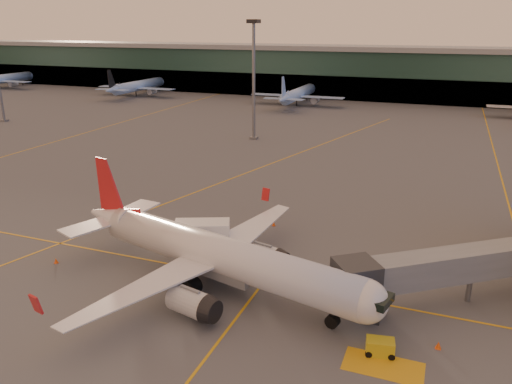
% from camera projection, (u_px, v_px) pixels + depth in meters
% --- Properties ---
extents(ground, '(600.00, 600.00, 0.00)m').
position_uv_depth(ground, '(197.00, 296.00, 47.50)').
color(ground, '#4C4F54').
rests_on(ground, ground).
extents(taxi_markings, '(100.12, 173.00, 0.01)m').
position_uv_depth(taxi_markings, '(276.00, 169.00, 89.31)').
color(taxi_markings, gold).
rests_on(taxi_markings, ground).
extents(terminal, '(400.00, 20.00, 17.60)m').
position_uv_depth(terminal, '(389.00, 73.00, 169.99)').
color(terminal, '#19382D').
rests_on(terminal, ground).
extents(mast_west_near, '(2.40, 2.40, 25.60)m').
position_uv_depth(mast_west_near, '(254.00, 72.00, 107.91)').
color(mast_west_near, slate).
rests_on(mast_west_near, ground).
extents(distant_aircraft_row, '(225.00, 34.00, 13.00)m').
position_uv_depth(distant_aircraft_row, '(217.00, 100.00, 170.16)').
color(distant_aircraft_row, '#96BDFB').
rests_on(distant_aircraft_row, ground).
extents(main_airplane, '(35.31, 32.15, 10.78)m').
position_uv_depth(main_airplane, '(214.00, 254.00, 48.18)').
color(main_airplane, white).
rests_on(main_airplane, ground).
extents(jet_bridge, '(23.95, 18.95, 5.50)m').
position_uv_depth(jet_bridge, '(485.00, 263.00, 45.97)').
color(jet_bridge, slate).
rests_on(jet_bridge, ground).
extents(catering_truck, '(6.39, 4.63, 4.56)m').
position_uv_depth(catering_truck, '(203.00, 239.00, 53.93)').
color(catering_truck, red).
rests_on(catering_truck, ground).
extents(gpu_cart, '(2.42, 1.70, 1.30)m').
position_uv_depth(gpu_cart, '(380.00, 347.00, 38.99)').
color(gpu_cart, gold).
rests_on(gpu_cart, ground).
extents(cone_nose, '(0.49, 0.49, 0.63)m').
position_uv_depth(cone_nose, '(438.00, 345.00, 39.80)').
color(cone_nose, '#FF540D').
rests_on(cone_nose, ground).
extents(cone_tail, '(0.45, 0.45, 0.57)m').
position_uv_depth(cone_tail, '(56.00, 261.00, 54.08)').
color(cone_tail, '#FF540D').
rests_on(cone_tail, ground).
extents(cone_wing_left, '(0.45, 0.45, 0.57)m').
position_uv_depth(cone_wing_left, '(274.00, 224.00, 64.08)').
color(cone_wing_left, '#FF540D').
rests_on(cone_wing_left, ground).
extents(cone_fwd, '(0.44, 0.44, 0.56)m').
position_uv_depth(cone_fwd, '(370.00, 347.00, 39.65)').
color(cone_fwd, '#FF540D').
rests_on(cone_fwd, ground).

